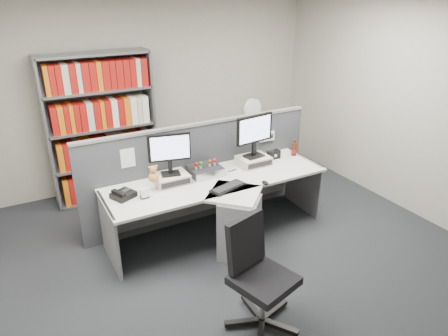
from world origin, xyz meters
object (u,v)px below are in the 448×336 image
keyboard (228,187)px  monitor_left (169,151)px  office_chair (257,272)px  monitor_right (254,132)px  desk_calendar (144,194)px  filing_cabinet (250,156)px  desk_phone (123,195)px  desk (226,207)px  speaker (274,154)px  desktop_pc (205,170)px  cola_bottle (294,149)px  desk_fan (252,112)px  shelving_unit (102,130)px  mouse (265,183)px

keyboard → monitor_left: bearing=137.9°
keyboard → office_chair: size_ratio=0.46×
monitor_right → office_chair: 1.97m
desk_calendar → filing_cabinet: desk_calendar is taller
desk_phone → filing_cabinet: 2.57m
keyboard → desk_calendar: 0.90m
desk → desk_phone: (-1.08, 0.29, 0.30)m
speaker → desktop_pc: bearing=-179.1°
desk → speaker: (0.92, 0.42, 0.32)m
desktop_pc → desk_calendar: 0.85m
desktop_pc → cola_bottle: size_ratio=1.63×
desk_fan → desk_calendar: bearing=-149.4°
filing_cabinet → desk_fan: bearing=-90.0°
monitor_right → desk_fan: bearing=59.4°
monitor_right → desk_phone: bearing=-176.7°
filing_cabinet → desk_fan: size_ratio=1.27×
desk_phone → desk_fan: desk_fan is taller
filing_cabinet → office_chair: bearing=-121.1°
desk_fan → shelving_unit: bearing=167.9°
monitor_right → mouse: monitor_right is taller
monitor_left → mouse: (0.91, -0.55, -0.37)m
desk → keyboard: size_ratio=5.76×
monitor_left → desktop_pc: (0.43, 0.02, -0.34)m
desk → monitor_right: bearing=32.6°
desk_phone → filing_cabinet: size_ratio=0.40×
monitor_right → filing_cabinet: monitor_right is taller
keyboard → shelving_unit: shelving_unit is taller
speaker → desk_phone: bearing=-176.2°
filing_cabinet → speaker: bearing=-105.7°
speaker → filing_cabinet: speaker is taller
monitor_left → mouse: 1.12m
filing_cabinet → monitor_right: bearing=-120.6°
desk → speaker: bearing=24.4°
monitor_left → speaker: bearing=1.4°
monitor_left → filing_cabinet: monitor_left is taller
desk_fan → speaker: bearing=-105.7°
desktop_pc → keyboard: (0.05, -0.46, -0.03)m
mouse → cola_bottle: bearing=33.5°
desk → keyboard: 0.28m
speaker → desk_fan: desk_fan is taller
desktop_pc → speaker: size_ratio=2.28×
monitor_left → desk_calendar: 0.55m
keyboard → cola_bottle: cola_bottle is taller
desk_phone → desk_calendar: size_ratio=2.54×
filing_cabinet → desk_fan: desk_fan is taller
monitor_right → desk_fan: monitor_right is taller
desk → desk_calendar: bearing=169.2°
keyboard → speaker: size_ratio=2.80×
desktop_pc → shelving_unit: size_ratio=0.18×
monitor_left → filing_cabinet: 2.12m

